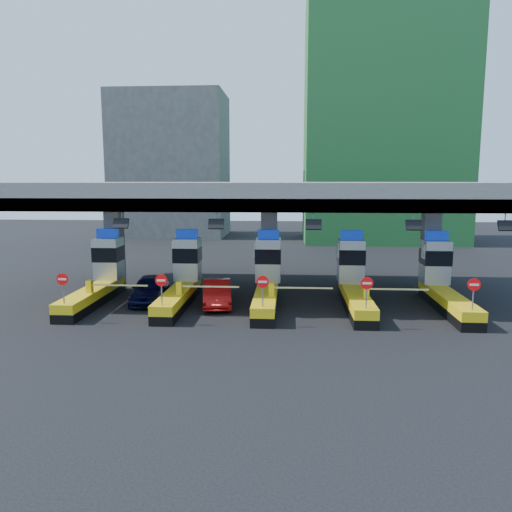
{
  "coord_description": "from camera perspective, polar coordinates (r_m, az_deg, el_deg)",
  "views": [
    {
      "loc": [
        1.27,
        -28.3,
        7.12
      ],
      "look_at": [
        -0.63,
        0.0,
        2.81
      ],
      "focal_mm": 35.0,
      "sensor_mm": 36.0,
      "label": 1
    }
  ],
  "objects": [
    {
      "name": "toll_lane_far_right",
      "position": [
        30.43,
        20.48,
        -2.75
      ],
      "size": [
        4.43,
        8.0,
        4.16
      ],
      "color": "black",
      "rests_on": "ground"
    },
    {
      "name": "red_car",
      "position": [
        28.73,
        -4.48,
        -4.24
      ],
      "size": [
        2.19,
        4.6,
        1.46
      ],
      "primitive_type": "imported",
      "rotation": [
        0.0,
        0.0,
        0.15
      ],
      "color": "#A80F0C",
      "rests_on": "ground"
    },
    {
      "name": "toll_lane_far_left",
      "position": [
        31.25,
        -17.37,
        -2.31
      ],
      "size": [
        4.43,
        8.0,
        4.16
      ],
      "color": "black",
      "rests_on": "ground"
    },
    {
      "name": "toll_lane_center",
      "position": [
        29.17,
        1.28,
        -2.67
      ],
      "size": [
        4.43,
        8.0,
        4.16
      ],
      "color": "black",
      "rests_on": "ground"
    },
    {
      "name": "toll_lane_right",
      "position": [
        29.38,
        11.08,
        -2.75
      ],
      "size": [
        4.43,
        8.0,
        4.16
      ],
      "color": "black",
      "rests_on": "ground"
    },
    {
      "name": "toll_canopy",
      "position": [
        31.21,
        1.53,
        6.83
      ],
      "size": [
        28.0,
        12.09,
        7.0
      ],
      "color": "slate",
      "rests_on": "ground"
    },
    {
      "name": "toll_lane_left",
      "position": [
        29.81,
        -8.37,
        -2.52
      ],
      "size": [
        4.43,
        8.0,
        4.16
      ],
      "color": "black",
      "rests_on": "ground"
    },
    {
      "name": "bg_building_concrete",
      "position": [
        66.11,
        -9.66,
        10.15
      ],
      "size": [
        14.0,
        10.0,
        18.0
      ],
      "primitive_type": "cube",
      "color": "#4C4C49",
      "rests_on": "ground"
    },
    {
      "name": "van",
      "position": [
        30.09,
        -12.03,
        -3.69
      ],
      "size": [
        2.29,
        4.79,
        1.58
      ],
      "primitive_type": "imported",
      "rotation": [
        0.0,
        0.0,
        0.09
      ],
      "color": "black",
      "rests_on": "ground"
    },
    {
      "name": "ground",
      "position": [
        29.21,
        1.25,
        -5.47
      ],
      "size": [
        120.0,
        120.0,
        0.0
      ],
      "primitive_type": "plane",
      "color": "black",
      "rests_on": "ground"
    },
    {
      "name": "bg_building_scaffold",
      "position": [
        61.63,
        14.34,
        14.79
      ],
      "size": [
        18.0,
        12.0,
        28.0
      ],
      "primitive_type": "cube",
      "color": "#1E5926",
      "rests_on": "ground"
    }
  ]
}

